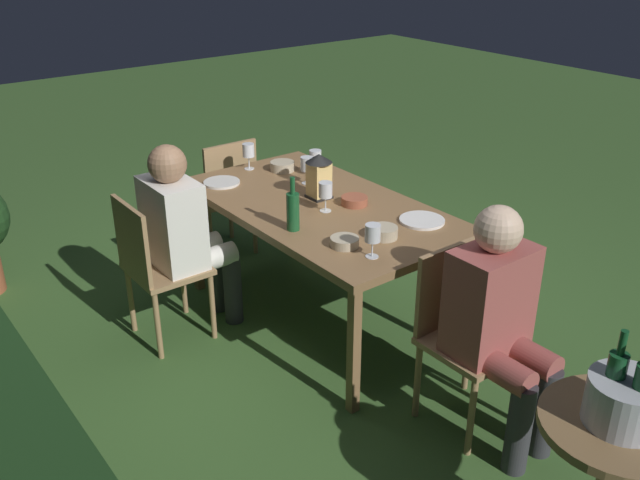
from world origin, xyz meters
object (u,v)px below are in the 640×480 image
object	(u,v)px
person_in_rust	(500,318)
wine_glass_d	(307,165)
dining_table	(320,213)
wine_glass_e	(326,191)
ice_bucket	(626,398)
bowl_olives	(282,166)
plate_b	(222,182)
side_table	(608,475)
chair_head_near	(463,328)
plate_a	(422,220)
wine_glass_b	(373,235)
chair_side_right_b	(155,264)
bowl_salad	(345,242)
chair_head_far	(224,193)
bowl_dip	(354,200)
bowl_bread	(384,232)
wine_glass_a	(249,151)
green_bottle_on_table	(293,210)
wine_glass_c	(315,158)
person_in_cream	(184,230)
lantern_centerpiece	(319,174)

from	to	relation	value
person_in_rust	wine_glass_d	world-z (taller)	person_in_rust
dining_table	wine_glass_e	xyz separation A→B (m)	(-0.10, 0.04, 0.17)
ice_bucket	bowl_olives	bearing A→B (deg)	-9.54
plate_b	side_table	xyz separation A→B (m)	(-2.67, 0.01, -0.30)
chair_head_near	plate_a	size ratio (longest dim) A/B	3.57
person_in_rust	plate_a	xyz separation A→B (m)	(0.77, -0.28, 0.13)
wine_glass_b	plate_a	xyz separation A→B (m)	(0.15, -0.49, -0.11)
chair_head_near	wine_glass_d	xyz separation A→B (m)	(1.42, -0.14, 0.39)
chair_side_right_b	bowl_salad	world-z (taller)	chair_side_right_b
chair_side_right_b	chair_head_far	bearing A→B (deg)	-50.10
bowl_dip	bowl_salad	bearing A→B (deg)	134.88
chair_head_near	bowl_bread	bearing A→B (deg)	2.01
chair_head_near	wine_glass_b	xyz separation A→B (m)	(0.42, 0.21, 0.39)
bowl_olives	chair_head_far	bearing A→B (deg)	16.75
wine_glass_e	chair_head_far	bearing A→B (deg)	-1.91
person_in_rust	wine_glass_a	size ratio (longest dim) A/B	6.80
chair_head_far	green_bottle_on_table	xyz separation A→B (m)	(-1.31, 0.33, 0.38)
wine_glass_a	ice_bucket	world-z (taller)	ice_bucket
wine_glass_c	bowl_olives	bearing A→B (deg)	25.99
person_in_rust	bowl_olives	distance (m)	1.91
bowl_salad	person_in_rust	bearing A→B (deg)	-163.03
person_in_cream	wine_glass_e	bearing A→B (deg)	-127.99
bowl_dip	ice_bucket	bearing A→B (deg)	167.11
wine_glass_a	wine_glass_d	distance (m)	0.46
chair_head_far	wine_glass_a	xyz separation A→B (m)	(-0.35, -0.00, 0.39)
wine_glass_e	bowl_dip	distance (m)	0.21
wine_glass_a	ice_bucket	xyz separation A→B (m)	(-2.80, 0.29, -0.08)
green_bottle_on_table	wine_glass_a	bearing A→B (deg)	-19.14
dining_table	chair_head_far	xyz separation A→B (m)	(1.11, 0.00, -0.22)
dining_table	wine_glass_d	bearing A→B (deg)	-23.81
plate_a	bowl_olives	distance (m)	1.14
chair_head_far	side_table	size ratio (longest dim) A/B	1.25
wine_glass_a	person_in_cream	bearing A→B (deg)	118.68
dining_table	bowl_olives	world-z (taller)	bowl_olives
bowl_olives	ice_bucket	bearing A→B (deg)	170.46
plate_a	wine_glass_a	bearing A→B (deg)	12.14
green_bottle_on_table	wine_glass_b	distance (m)	0.50
person_in_cream	green_bottle_on_table	world-z (taller)	person_in_cream
plate_b	bowl_dip	xyz separation A→B (m)	(-0.75, -0.43, 0.02)
bowl_olives	chair_side_right_b	bearing A→B (deg)	101.73
chair_side_right_b	bowl_bread	bearing A→B (deg)	-138.24
chair_head_far	person_in_cream	size ratio (longest dim) A/B	0.76
person_in_cream	lantern_centerpiece	distance (m)	0.83
lantern_centerpiece	side_table	xyz separation A→B (m)	(-2.12, 0.34, -0.44)
chair_head_near	bowl_dip	size ratio (longest dim) A/B	5.78
chair_head_near	wine_glass_e	world-z (taller)	wine_glass_e
chair_head_far	bowl_bread	distance (m)	1.69
plate_a	ice_bucket	xyz separation A→B (m)	(-1.51, 0.57, 0.03)
plate_b	bowl_bread	bearing A→B (deg)	-167.67
chair_head_near	ice_bucket	distance (m)	1.03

